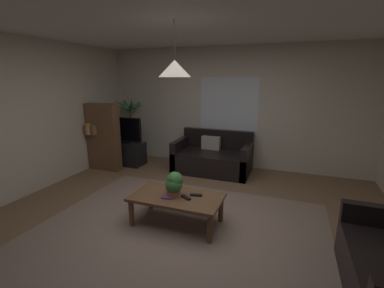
% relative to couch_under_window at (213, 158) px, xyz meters
% --- Properties ---
extents(floor, '(5.62, 5.41, 0.02)m').
position_rel_couch_under_window_xyz_m(floor, '(0.25, -2.19, -0.28)').
color(floor, brown).
rests_on(floor, ground).
extents(rug, '(3.65, 2.97, 0.01)m').
position_rel_couch_under_window_xyz_m(rug, '(0.25, -2.39, -0.27)').
color(rug, gray).
rests_on(rug, ground).
extents(wall_back, '(5.74, 0.06, 2.56)m').
position_rel_couch_under_window_xyz_m(wall_back, '(0.25, 0.54, 1.01)').
color(wall_back, beige).
rests_on(wall_back, ground).
extents(wall_left, '(0.06, 5.41, 2.56)m').
position_rel_couch_under_window_xyz_m(wall_left, '(-2.59, -2.19, 1.01)').
color(wall_left, beige).
rests_on(wall_left, ground).
extents(ceiling, '(5.62, 5.41, 0.02)m').
position_rel_couch_under_window_xyz_m(ceiling, '(0.25, -2.19, 2.30)').
color(ceiling, white).
extents(window_pane, '(1.26, 0.01, 1.20)m').
position_rel_couch_under_window_xyz_m(window_pane, '(0.18, 0.51, 1.05)').
color(window_pane, white).
extents(couch_under_window, '(1.55, 0.90, 0.82)m').
position_rel_couch_under_window_xyz_m(couch_under_window, '(0.00, 0.00, 0.00)').
color(couch_under_window, black).
rests_on(couch_under_window, ground).
extents(coffee_table, '(1.20, 0.64, 0.40)m').
position_rel_couch_under_window_xyz_m(coffee_table, '(0.14, -2.18, 0.07)').
color(coffee_table, brown).
rests_on(coffee_table, ground).
extents(book_on_table_0, '(0.15, 0.12, 0.02)m').
position_rel_couch_under_window_xyz_m(book_on_table_0, '(0.05, -2.28, 0.14)').
color(book_on_table_0, '#72387F').
rests_on(book_on_table_0, coffee_table).
extents(remote_on_table_0, '(0.17, 0.08, 0.02)m').
position_rel_couch_under_window_xyz_m(remote_on_table_0, '(0.38, -2.09, 0.14)').
color(remote_on_table_0, black).
rests_on(remote_on_table_0, coffee_table).
extents(remote_on_table_1, '(0.16, 0.13, 0.02)m').
position_rel_couch_under_window_xyz_m(remote_on_table_1, '(0.28, -2.20, 0.14)').
color(remote_on_table_1, black).
rests_on(remote_on_table_1, coffee_table).
extents(potted_plant_on_table, '(0.23, 0.24, 0.33)m').
position_rel_couch_under_window_xyz_m(potted_plant_on_table, '(0.11, -2.19, 0.30)').
color(potted_plant_on_table, '#B77051').
rests_on(potted_plant_on_table, coffee_table).
extents(tv_stand, '(0.90, 0.44, 0.50)m').
position_rel_couch_under_window_xyz_m(tv_stand, '(-2.01, -0.24, -0.02)').
color(tv_stand, black).
rests_on(tv_stand, ground).
extents(tv, '(0.93, 0.16, 0.57)m').
position_rel_couch_under_window_xyz_m(tv, '(-2.01, -0.26, 0.52)').
color(tv, black).
rests_on(tv, tv_stand).
extents(potted_palm_corner, '(0.82, 0.88, 1.52)m').
position_rel_couch_under_window_xyz_m(potted_palm_corner, '(-2.15, 0.29, 0.45)').
color(potted_palm_corner, brown).
rests_on(potted_palm_corner, ground).
extents(bookshelf_corner, '(0.70, 0.31, 1.40)m').
position_rel_couch_under_window_xyz_m(bookshelf_corner, '(-2.20, -0.69, 0.43)').
color(bookshelf_corner, brown).
rests_on(bookshelf_corner, ground).
extents(pendant_lamp, '(0.39, 0.39, 0.64)m').
position_rel_couch_under_window_xyz_m(pendant_lamp, '(0.14, -2.18, 1.75)').
color(pendant_lamp, black).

